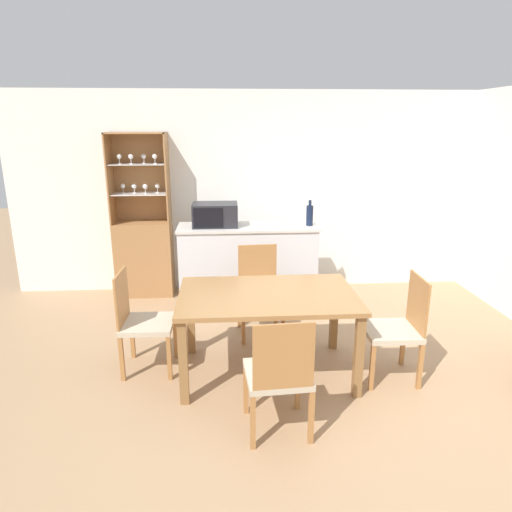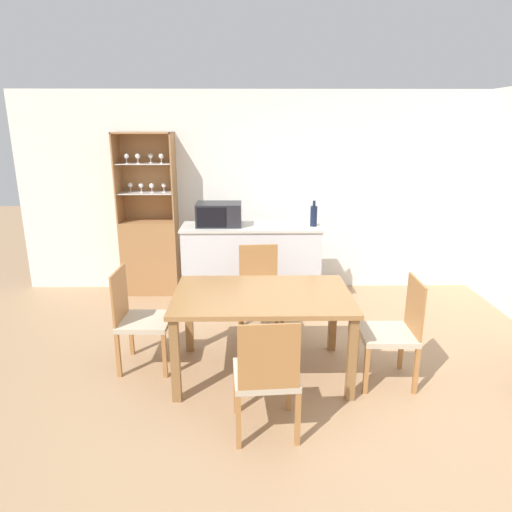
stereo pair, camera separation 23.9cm
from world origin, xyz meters
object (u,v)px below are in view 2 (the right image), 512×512
dining_chair_head_far (260,291)px  wine_bottle (314,216)px  display_cabinet (150,246)px  dining_chair_head_near (266,375)px  microwave (219,214)px  dining_chair_side_left_far (140,319)px  dining_table (262,304)px  dining_chair_side_right_near (393,331)px

dining_chair_head_far → wine_bottle: bearing=-134.7°
display_cabinet → wine_bottle: bearing=-14.0°
dining_chair_head_near → wine_bottle: (0.64, 2.40, 0.65)m
microwave → dining_chair_head_near: bearing=-79.2°
dining_chair_head_near → microwave: size_ratio=1.77×
dining_chair_side_left_far → microwave: bearing=158.7°
dining_chair_head_near → dining_table: bearing=86.3°
display_cabinet → dining_table: (1.39, -2.08, 0.03)m
dining_chair_head_far → microwave: microwave is taller
microwave → dining_chair_head_far: bearing=-60.3°
dining_chair_side_left_far → dining_chair_head_near: same height
display_cabinet → dining_chair_side_right_near: (2.49, -2.23, -0.16)m
display_cabinet → microwave: (0.92, -0.45, 0.50)m
dining_chair_head_near → dining_chair_side_right_near: 1.29m
dining_table → wine_bottle: 1.76m
display_cabinet → dining_chair_side_right_near: bearing=-41.8°
dining_chair_head_far → microwave: bearing=-64.5°
dining_chair_side_left_far → microwave: size_ratio=1.77×
dining_chair_head_far → dining_chair_side_right_near: bearing=134.5°
wine_bottle → microwave: bearing=177.0°
dining_table → microwave: size_ratio=2.90×
dining_chair_side_right_near → wine_bottle: wine_bottle is taller
dining_chair_side_left_far → wine_bottle: size_ratio=3.07×
display_cabinet → wine_bottle: (2.03, -0.51, 0.49)m
dining_table → dining_chair_side_left_far: size_ratio=1.64×
dining_table → microwave: bearing=105.9°
dining_chair_head_near → wine_bottle: wine_bottle is taller
display_cabinet → dining_chair_head_near: 3.23m
dining_chair_side_right_near → wine_bottle: bearing=16.2°
dining_chair_head_far → dining_table: bearing=86.1°
display_cabinet → dining_chair_side_left_far: 1.97m
dining_table → wine_bottle: bearing=67.9°
display_cabinet → dining_chair_head_near: size_ratio=2.22×
display_cabinet → wine_bottle: display_cabinet is taller
dining_table → dining_chair_head_far: bearing=90.3°
dining_table → wine_bottle: (0.64, 1.58, 0.46)m
microwave → wine_bottle: size_ratio=1.73×
microwave → dining_chair_side_right_near: bearing=-48.7°
dining_chair_side_left_far → wine_bottle: 2.34m
display_cabinet → microwave: display_cabinet is taller
dining_chair_side_right_near → microwave: (-1.56, 1.78, 0.66)m
dining_chair_head_far → wine_bottle: (0.64, 0.75, 0.65)m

